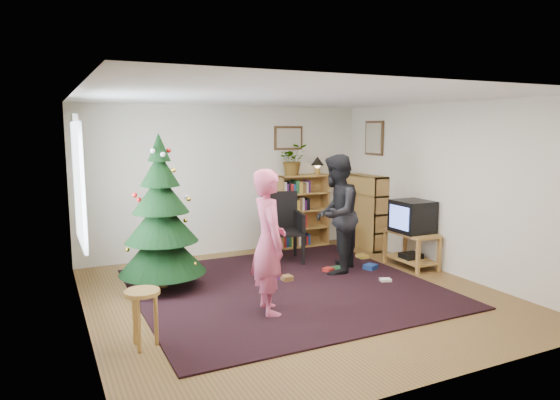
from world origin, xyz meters
name	(u,v)px	position (x,y,z in m)	size (l,w,h in m)	color
floor	(295,295)	(0.00, 0.00, 0.00)	(5.00, 5.00, 0.00)	brown
ceiling	(296,97)	(0.00, 0.00, 2.50)	(5.00, 5.00, 0.00)	white
wall_back	(227,180)	(0.00, 2.50, 1.25)	(5.00, 0.02, 2.50)	silver
wall_front	(439,238)	(0.00, -2.50, 1.25)	(5.00, 0.02, 2.50)	silver
wall_left	(81,214)	(-2.50, 0.00, 1.25)	(0.02, 5.00, 2.50)	silver
wall_right	(446,188)	(2.50, 0.00, 1.25)	(0.02, 5.00, 2.50)	silver
rug	(285,287)	(0.00, 0.30, 0.01)	(3.80, 3.60, 0.02)	black
window_pane	(79,184)	(-2.47, 0.60, 1.50)	(0.04, 1.20, 1.40)	silver
curtain	(78,178)	(-2.43, 1.30, 1.50)	(0.06, 0.35, 1.60)	white
picture_back	(288,138)	(1.15, 2.48, 1.95)	(0.55, 0.03, 0.42)	#4C3319
picture_right	(374,138)	(2.48, 1.75, 1.95)	(0.03, 0.50, 0.60)	#4C3319
christmas_tree	(161,225)	(-1.46, 1.00, 0.86)	(1.14, 1.14, 2.07)	#3F2816
bookshelf_back	(303,210)	(1.37, 2.34, 0.66)	(0.95, 0.30, 1.30)	olive
bookshelf_right	(365,210)	(2.34, 1.78, 0.66)	(0.30, 0.95, 1.30)	olive
tv_stand	(411,246)	(2.22, 0.39, 0.32)	(0.46, 0.83, 0.55)	olive
crt_tv	(412,216)	(2.22, 0.39, 0.79)	(0.52, 0.56, 0.49)	black
armchair	(279,224)	(0.55, 1.61, 0.60)	(0.73, 0.74, 1.11)	black
stool	(142,303)	(-2.04, -0.72, 0.45)	(0.35, 0.35, 0.58)	olive
person_standing	(269,242)	(-0.56, -0.41, 0.84)	(0.61, 0.40, 1.68)	#CF5277
person_by_chair	(336,214)	(1.01, 0.65, 0.88)	(0.85, 0.66, 1.75)	black
potted_plant	(293,160)	(1.17, 2.34, 1.57)	(0.49, 0.43, 0.55)	gray
table_lamp	(317,162)	(1.67, 2.34, 1.51)	(0.24, 0.24, 0.32)	#A57F33
floor_clutter	(336,271)	(0.99, 0.60, 0.04)	(2.00, 1.38, 0.08)	#A51E19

